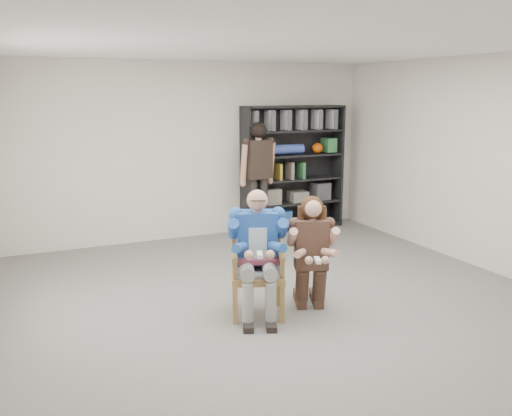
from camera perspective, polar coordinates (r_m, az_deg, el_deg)
name	(u,v)px	position (r m, az deg, el deg)	size (l,w,h in m)	color
room_shell	(298,184)	(5.54, 4.45, 2.54)	(6.00, 7.00, 2.80)	white
floor	(296,313)	(5.93, 4.23, -10.92)	(6.00, 7.00, 0.01)	#5F5D58
armchair	(258,267)	(5.70, 0.16, -6.28)	(0.60, 0.58, 1.04)	olive
seated_man	(258,253)	(5.65, 0.16, -4.77)	(0.58, 0.81, 1.35)	navy
kneeling_woman	(312,255)	(5.82, 5.88, -4.92)	(0.52, 0.83, 1.24)	#3E2920
bookshelf	(293,168)	(9.24, 3.91, 4.18)	(1.80, 0.38, 2.10)	black
standing_man	(258,181)	(8.71, 0.25, 2.91)	(0.57, 0.32, 1.85)	black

